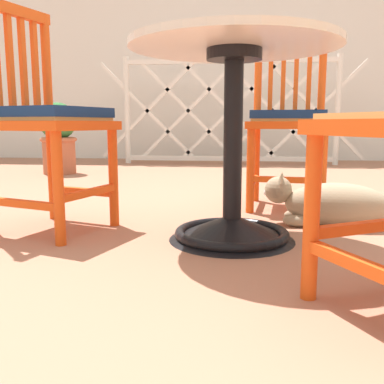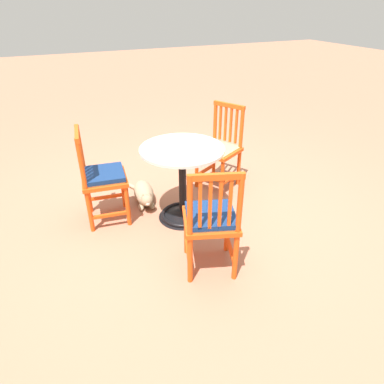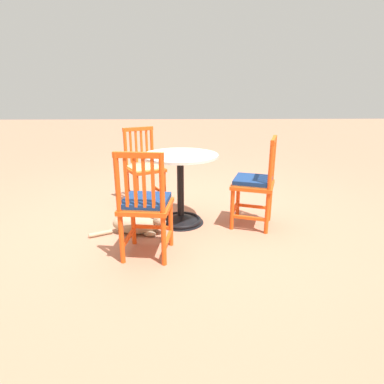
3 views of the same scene
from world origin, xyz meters
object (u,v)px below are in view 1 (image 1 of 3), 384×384
object	(u,v)px
orange_chair_by_planter	(48,122)
terracotta_planter	(58,136)
orange_chair_near_fence	(288,122)
tabby_cat	(328,204)
cafe_table	(233,166)

from	to	relation	value
orange_chair_by_planter	terracotta_planter	xyz separation A→B (m)	(-0.79, 1.96, -0.12)
orange_chair_near_fence	terracotta_planter	xyz separation A→B (m)	(-1.81, 1.36, -0.12)
orange_chair_near_fence	terracotta_planter	world-z (taller)	orange_chair_near_fence
orange_chair_near_fence	terracotta_planter	size ratio (longest dim) A/B	1.47
terracotta_planter	orange_chair_near_fence	bearing A→B (deg)	-36.90
orange_chair_by_planter	orange_chair_near_fence	size ratio (longest dim) A/B	1.00
orange_chair_by_planter	terracotta_planter	distance (m)	2.11
tabby_cat	orange_chair_by_planter	bearing A→B (deg)	-171.17
orange_chair_by_planter	orange_chair_near_fence	world-z (taller)	same
cafe_table	terracotta_planter	distance (m)	2.56
tabby_cat	terracotta_planter	world-z (taller)	terracotta_planter
cafe_table	tabby_cat	bearing A→B (deg)	32.90
tabby_cat	terracotta_planter	distance (m)	2.65
cafe_table	orange_chair_near_fence	distance (m)	0.76
orange_chair_by_planter	tabby_cat	size ratio (longest dim) A/B	1.23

